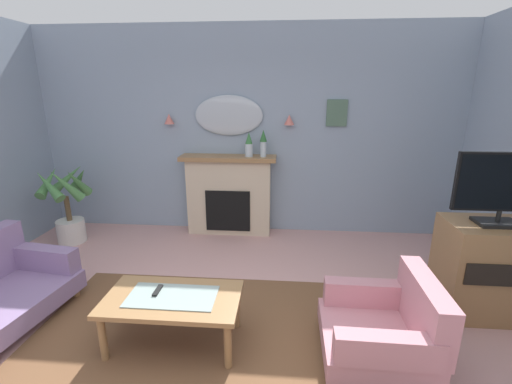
% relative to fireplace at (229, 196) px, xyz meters
% --- Properties ---
extents(floor, '(7.00, 6.86, 0.10)m').
position_rel_fireplace_xyz_m(floor, '(0.24, -2.76, -0.62)').
color(floor, '#C6938E').
rests_on(floor, ground).
extents(wall_back, '(7.00, 0.10, 2.93)m').
position_rel_fireplace_xyz_m(wall_back, '(0.24, 0.22, 0.89)').
color(wall_back, '#8C9EB2').
rests_on(wall_back, ground).
extents(patterned_rug, '(3.20, 2.40, 0.01)m').
position_rel_fireplace_xyz_m(patterned_rug, '(0.24, -2.56, -0.56)').
color(patterned_rug, brown).
rests_on(patterned_rug, ground).
extents(fireplace, '(1.36, 0.36, 1.16)m').
position_rel_fireplace_xyz_m(fireplace, '(0.00, 0.00, 0.00)').
color(fireplace, beige).
rests_on(fireplace, ground).
extents(mantel_vase_right, '(0.11, 0.11, 0.34)m').
position_rel_fireplace_xyz_m(mantel_vase_right, '(0.30, -0.03, 0.75)').
color(mantel_vase_right, silver).
rests_on(mantel_vase_right, fireplace).
extents(mantel_vase_left, '(0.10, 0.10, 0.37)m').
position_rel_fireplace_xyz_m(mantel_vase_left, '(0.50, -0.03, 0.79)').
color(mantel_vase_left, silver).
rests_on(mantel_vase_left, fireplace).
extents(wall_mirror, '(0.96, 0.06, 0.56)m').
position_rel_fireplace_xyz_m(wall_mirror, '(0.00, 0.14, 1.14)').
color(wall_mirror, '#B2BCC6').
extents(wall_sconce_left, '(0.14, 0.14, 0.14)m').
position_rel_fireplace_xyz_m(wall_sconce_left, '(-0.85, 0.09, 1.09)').
color(wall_sconce_left, '#D17066').
extents(wall_sconce_right, '(0.14, 0.14, 0.14)m').
position_rel_fireplace_xyz_m(wall_sconce_right, '(0.85, 0.09, 1.09)').
color(wall_sconce_right, '#D17066').
extents(framed_picture, '(0.28, 0.03, 0.36)m').
position_rel_fireplace_xyz_m(framed_picture, '(1.50, 0.15, 1.18)').
color(framed_picture, '#4C6B56').
extents(coffee_table, '(1.10, 0.60, 0.45)m').
position_rel_fireplace_xyz_m(coffee_table, '(-0.09, -2.40, -0.19)').
color(coffee_table, olive).
rests_on(coffee_table, ground).
extents(tv_remote, '(0.04, 0.16, 0.02)m').
position_rel_fireplace_xyz_m(tv_remote, '(-0.23, -2.34, -0.12)').
color(tv_remote, black).
rests_on(tv_remote, coffee_table).
extents(armchair_near_fireplace, '(0.83, 0.83, 0.71)m').
position_rel_fireplace_xyz_m(armchair_near_fireplace, '(1.62, -2.44, -0.27)').
color(armchair_near_fireplace, '#B77A84').
rests_on(armchair_near_fireplace, ground).
extents(tv_cabinet, '(0.80, 0.57, 0.90)m').
position_rel_fireplace_xyz_m(tv_cabinet, '(2.69, -1.72, -0.12)').
color(tv_cabinet, olive).
rests_on(tv_cabinet, ground).
extents(tv_flatscreen, '(0.84, 0.24, 0.65)m').
position_rel_fireplace_xyz_m(tv_flatscreen, '(2.69, -1.74, 0.68)').
color(tv_flatscreen, black).
rests_on(tv_flatscreen, tv_cabinet).
extents(potted_plant_tall_palm, '(0.69, 0.71, 1.12)m').
position_rel_fireplace_xyz_m(potted_plant_tall_palm, '(-2.14, -0.53, -0.00)').
color(potted_plant_tall_palm, silver).
rests_on(potted_plant_tall_palm, ground).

